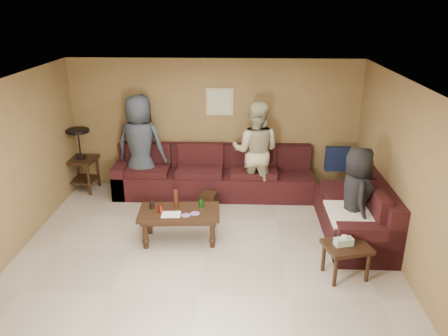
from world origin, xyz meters
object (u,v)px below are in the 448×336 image
side_table_right (346,249)px  person_left (141,146)px  end_table_left (81,159)px  waste_bin (209,201)px  person_middle (256,151)px  coffee_table (179,215)px  sectional_sofa (257,190)px  person_right (355,197)px

side_table_right → person_left: 4.20m
end_table_left → waste_bin: 2.66m
end_table_left → person_middle: size_ratio=0.66×
end_table_left → coffee_table: bearing=-40.7°
coffee_table → person_middle: 2.07m
end_table_left → side_table_right: bearing=-31.0°
sectional_sofa → coffee_table: sectional_sofa is taller
side_table_right → waste_bin: 2.78m
coffee_table → person_middle: (1.19, 1.62, 0.49)m
sectional_sofa → side_table_right: 2.34m
side_table_right → waste_bin: (-1.97, 1.95, -0.26)m
sectional_sofa → person_left: bearing=166.7°
side_table_right → coffee_table: bearing=160.1°
person_left → person_middle: size_ratio=1.04×
coffee_table → waste_bin: coffee_table is taller
sectional_sofa → waste_bin: size_ratio=15.05×
sectional_sofa → waste_bin: bearing=-172.9°
sectional_sofa → person_right: size_ratio=3.00×
coffee_table → person_middle: person_middle is taller
end_table_left → waste_bin: end_table_left is taller
waste_bin → person_middle: bearing=31.8°
waste_bin → person_middle: size_ratio=0.17×
coffee_table → person_left: bearing=118.6°
person_left → waste_bin: bearing=164.5°
waste_bin → coffee_table: bearing=-108.4°
person_left → side_table_right: bearing=151.7°
person_right → side_table_right: bearing=161.1°
sectional_sofa → end_table_left: (-3.36, 0.63, 0.32)m
end_table_left → person_left: person_left is taller
coffee_table → side_table_right: coffee_table is taller
side_table_right → sectional_sofa: bearing=118.4°
sectional_sofa → person_left: 2.31m
sectional_sofa → person_left: person_left is taller
waste_bin → person_left: 1.66m
person_middle → person_right: person_middle is taller
waste_bin → person_middle: (0.82, 0.51, 0.77)m
sectional_sofa → person_middle: (-0.03, 0.40, 0.60)m
sectional_sofa → person_right: 1.90m
person_right → waste_bin: bearing=63.5°
person_middle → person_right: 2.16m
end_table_left → person_left: 1.25m
waste_bin → person_middle: person_middle is taller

